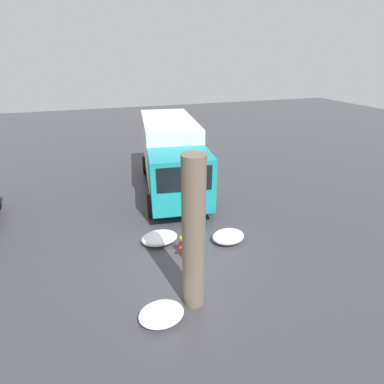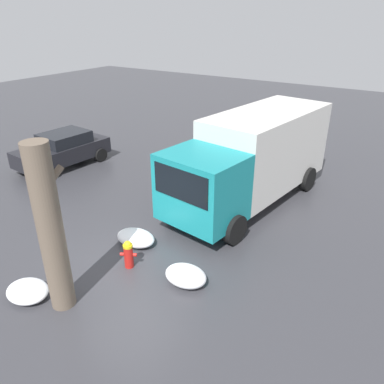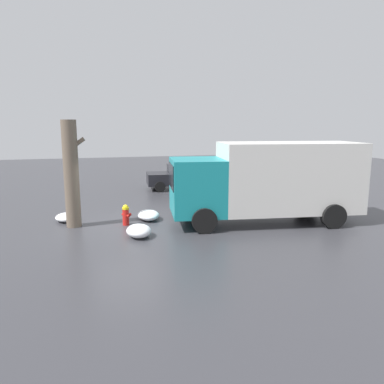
% 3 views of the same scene
% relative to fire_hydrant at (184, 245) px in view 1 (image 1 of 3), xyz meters
% --- Properties ---
extents(ground_plane, '(60.00, 60.00, 0.00)m').
position_rel_fire_hydrant_xyz_m(ground_plane, '(-0.00, -0.00, -0.41)').
color(ground_plane, '#38383D').
extents(fire_hydrant, '(0.36, 0.43, 0.79)m').
position_rel_fire_hydrant_xyz_m(fire_hydrant, '(0.00, 0.00, 0.00)').
color(fire_hydrant, red).
rests_on(fire_hydrant, ground_plane).
extents(tree_trunk, '(0.83, 0.54, 3.92)m').
position_rel_fire_hydrant_xyz_m(tree_trunk, '(-1.89, 0.34, 1.57)').
color(tree_trunk, '#6B5B4C').
rests_on(tree_trunk, ground_plane).
extents(delivery_truck, '(7.39, 3.32, 3.08)m').
position_rel_fire_hydrant_xyz_m(delivery_truck, '(5.35, -1.04, 1.27)').
color(delivery_truck, teal).
rests_on(delivery_truck, ground_plane).
extents(snow_pile_by_hydrant, '(0.87, 1.09, 0.30)m').
position_rel_fire_hydrant_xyz_m(snow_pile_by_hydrant, '(-2.19, 1.24, -0.25)').
color(snow_pile_by_hydrant, white).
rests_on(snow_pile_by_hydrant, ground_plane).
extents(snow_pile_curbside, '(0.83, 1.10, 0.41)m').
position_rel_fire_hydrant_xyz_m(snow_pile_curbside, '(0.27, -1.63, -0.20)').
color(snow_pile_curbside, white).
rests_on(snow_pile_curbside, ground_plane).
extents(snow_pile_by_tree, '(0.85, 1.21, 0.38)m').
position_rel_fire_hydrant_xyz_m(snow_pile_by_tree, '(0.94, 0.57, -0.22)').
color(snow_pile_by_tree, white).
rests_on(snow_pile_by_tree, ground_plane).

